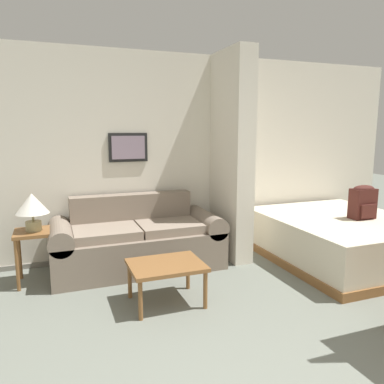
% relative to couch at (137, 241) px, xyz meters
% --- Properties ---
extents(wall_back, '(7.49, 0.16, 2.60)m').
position_rel_couch_xyz_m(wall_back, '(0.30, 0.49, 0.97)').
color(wall_back, silver).
rests_on(wall_back, ground_plane).
extents(wall_partition_pillar, '(0.24, 0.81, 2.60)m').
position_rel_couch_xyz_m(wall_partition_pillar, '(1.24, 0.02, 0.98)').
color(wall_partition_pillar, silver).
rests_on(wall_partition_pillar, ground_plane).
extents(couch, '(1.99, 0.84, 0.85)m').
position_rel_couch_xyz_m(couch, '(0.00, 0.00, 0.00)').
color(couch, gray).
rests_on(couch, ground_plane).
extents(coffee_table, '(0.69, 0.55, 0.40)m').
position_rel_couch_xyz_m(coffee_table, '(0.05, -1.02, 0.03)').
color(coffee_table, brown).
rests_on(coffee_table, ground_plane).
extents(side_table, '(0.40, 0.40, 0.58)m').
position_rel_couch_xyz_m(side_table, '(-1.12, -0.06, 0.14)').
color(side_table, brown).
rests_on(side_table, ground_plane).
extents(table_lamp, '(0.34, 0.34, 0.40)m').
position_rel_couch_xyz_m(table_lamp, '(-1.12, -0.06, 0.53)').
color(table_lamp, tan).
rests_on(table_lamp, side_table).
extents(bed, '(1.74, 2.01, 0.55)m').
position_rel_couch_xyz_m(bed, '(2.47, -0.62, -0.04)').
color(bed, brown).
rests_on(bed, ground_plane).
extents(backpack, '(0.31, 0.20, 0.42)m').
position_rel_couch_xyz_m(backpack, '(2.65, -0.78, 0.44)').
color(backpack, '#471E19').
rests_on(backpack, bed).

